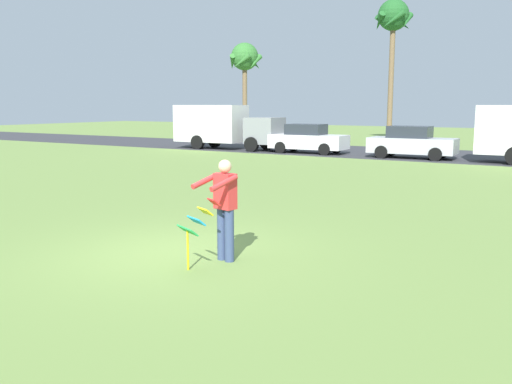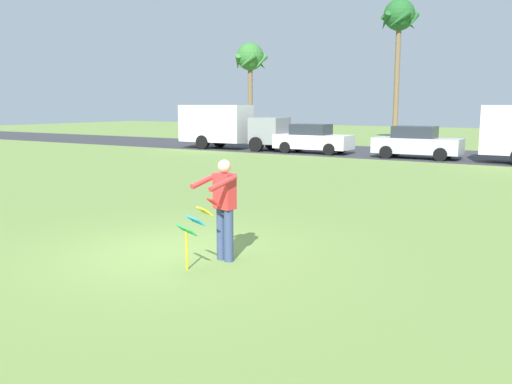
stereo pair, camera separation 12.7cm
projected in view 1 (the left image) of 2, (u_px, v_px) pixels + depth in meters
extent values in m
plane|color=olive|center=(175.00, 253.00, 9.89)|extent=(120.00, 120.00, 0.00)
cube|color=#38383D|center=(449.00, 156.00, 28.75)|extent=(120.00, 8.00, 0.01)
cylinder|color=#384772|center=(229.00, 236.00, 9.29)|extent=(0.16, 0.16, 0.90)
cylinder|color=#384772|center=(222.00, 234.00, 9.41)|extent=(0.16, 0.16, 0.90)
cube|color=red|center=(225.00, 191.00, 9.23)|extent=(0.39, 0.28, 0.60)
sphere|color=beige|center=(225.00, 166.00, 9.17)|extent=(0.22, 0.22, 0.22)
cylinder|color=red|center=(224.00, 183.00, 8.88)|extent=(0.20, 0.59, 0.24)
cylinder|color=red|center=(205.00, 181.00, 9.17)|extent=(0.20, 0.59, 0.24)
cube|color=red|center=(214.00, 202.00, 8.98)|extent=(0.26, 0.22, 0.12)
cube|color=yellow|center=(205.00, 211.00, 8.91)|extent=(0.35, 0.26, 0.12)
cube|color=#1E99D8|center=(196.00, 221.00, 8.84)|extent=(0.44, 0.30, 0.12)
cube|color=green|center=(187.00, 230.00, 8.77)|extent=(0.52, 0.34, 0.12)
cylinder|color=yellow|center=(188.00, 250.00, 8.82)|extent=(0.04, 0.04, 0.65)
cube|color=gray|center=(265.00, 131.00, 31.67)|extent=(1.87, 1.97, 1.50)
cube|color=silver|center=(211.00, 123.00, 33.38)|extent=(4.27, 2.16, 2.20)
cylinder|color=black|center=(267.00, 142.00, 32.74)|extent=(0.85, 0.31, 0.84)
cylinder|color=black|center=(252.00, 144.00, 31.16)|extent=(0.85, 0.31, 0.84)
cylinder|color=black|center=(215.00, 141.00, 34.52)|extent=(0.85, 0.31, 0.84)
cylinder|color=black|center=(198.00, 142.00, 32.93)|extent=(0.85, 0.31, 0.84)
cube|color=white|center=(308.00, 142.00, 30.20)|extent=(4.24, 1.80, 0.76)
cube|color=#282D38|center=(306.00, 129.00, 30.17)|extent=(2.05, 1.44, 0.60)
cylinder|color=black|center=(336.00, 147.00, 30.30)|extent=(0.64, 0.23, 0.64)
cylinder|color=black|center=(325.00, 149.00, 28.92)|extent=(0.64, 0.23, 0.64)
cylinder|color=black|center=(293.00, 146.00, 31.58)|extent=(0.64, 0.23, 0.64)
cylinder|color=black|center=(281.00, 147.00, 30.20)|extent=(0.64, 0.23, 0.64)
cube|color=silver|center=(412.00, 145.00, 27.29)|extent=(4.24, 1.81, 0.76)
cube|color=#282D38|center=(410.00, 132.00, 27.26)|extent=(2.05, 1.45, 0.60)
cylinder|color=black|center=(442.00, 152.00, 27.39)|extent=(0.65, 0.24, 0.64)
cylinder|color=black|center=(435.00, 154.00, 26.01)|extent=(0.65, 0.24, 0.64)
cylinder|color=black|center=(391.00, 150.00, 28.67)|extent=(0.65, 0.24, 0.64)
cylinder|color=black|center=(381.00, 152.00, 27.28)|extent=(0.65, 0.24, 0.64)
cylinder|color=brown|center=(245.00, 99.00, 42.84)|extent=(0.36, 0.36, 6.11)
sphere|color=#387A33|center=(245.00, 57.00, 42.33)|extent=(2.10, 2.10, 2.10)
cone|color=#387A33|center=(255.00, 62.00, 41.91)|extent=(0.44, 1.56, 1.28)
cone|color=#387A33|center=(254.00, 63.00, 43.01)|extent=(1.62, 0.90, 1.28)
cone|color=#387A33|center=(240.00, 63.00, 43.26)|extent=(1.27, 1.52, 1.28)
cone|color=#387A33|center=(232.00, 62.00, 42.32)|extent=(1.27, 1.52, 1.28)
cone|color=#387A33|center=(242.00, 62.00, 41.48)|extent=(1.62, 0.90, 1.28)
cylinder|color=brown|center=(391.00, 81.00, 38.02)|extent=(0.36, 0.36, 8.46)
sphere|color=#236028|center=(393.00, 15.00, 37.32)|extent=(2.10, 2.10, 2.10)
cone|color=#236028|center=(407.00, 21.00, 36.91)|extent=(0.44, 1.56, 1.28)
cone|color=#236028|center=(401.00, 23.00, 38.01)|extent=(1.62, 0.90, 1.28)
cone|color=#236028|center=(385.00, 24.00, 38.26)|extent=(1.27, 1.52, 1.28)
cone|color=#236028|center=(380.00, 22.00, 37.32)|extent=(1.27, 1.52, 1.28)
cone|color=#236028|center=(393.00, 20.00, 36.48)|extent=(1.62, 0.90, 1.28)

